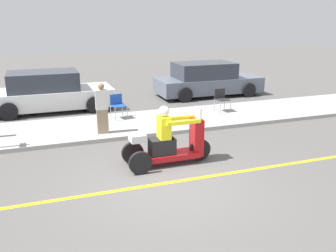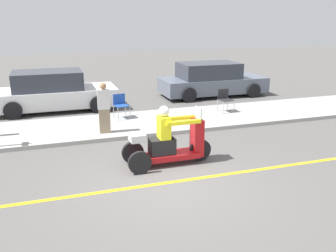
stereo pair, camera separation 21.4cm
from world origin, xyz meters
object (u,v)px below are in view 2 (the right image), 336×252
object	(u,v)px
motorcycle_trike	(169,144)
spectator_end_of_line	(104,109)
folding_chair_set_back	(120,103)
folding_chair_curbside	(225,98)
parked_car_lot_center	(53,92)
parked_car_lot_far	(211,80)

from	to	relation	value
motorcycle_trike	spectator_end_of_line	xyz separation A→B (m)	(-1.14, 2.74, 0.33)
folding_chair_set_back	folding_chair_curbside	bearing A→B (deg)	-5.08
motorcycle_trike	folding_chair_curbside	distance (m)	5.30
spectator_end_of_line	parked_car_lot_center	xyz separation A→B (m)	(-1.36, 3.90, -0.14)
folding_chair_set_back	parked_car_lot_far	xyz separation A→B (m)	(4.79, 2.87, 0.09)
folding_chair_set_back	parked_car_lot_center	xyz separation A→B (m)	(-2.16, 2.33, 0.10)
folding_chair_set_back	folding_chair_curbside	size ratio (longest dim) A/B	1.00
motorcycle_trike	spectator_end_of_line	size ratio (longest dim) A/B	1.45
spectator_end_of_line	parked_car_lot_far	distance (m)	7.14
parked_car_lot_far	motorcycle_trike	bearing A→B (deg)	-121.86
motorcycle_trike	folding_chair_curbside	xyz separation A→B (m)	(3.51, 3.96, 0.09)
folding_chair_curbside	parked_car_lot_center	xyz separation A→B (m)	(-6.01, 2.68, 0.10)
motorcycle_trike	folding_chair_set_back	distance (m)	4.32
folding_chair_set_back	folding_chair_curbside	distance (m)	3.86
motorcycle_trike	folding_chair_curbside	bearing A→B (deg)	48.42
parked_car_lot_far	spectator_end_of_line	bearing A→B (deg)	-141.62
spectator_end_of_line	folding_chair_curbside	xyz separation A→B (m)	(4.65, 1.22, -0.24)
folding_chair_curbside	parked_car_lot_far	size ratio (longest dim) A/B	0.17
spectator_end_of_line	parked_car_lot_center	size ratio (longest dim) A/B	0.33
parked_car_lot_center	folding_chair_curbside	bearing A→B (deg)	-24.00
motorcycle_trike	folding_chair_curbside	size ratio (longest dim) A/B	2.73
parked_car_lot_far	parked_car_lot_center	xyz separation A→B (m)	(-6.95, -0.54, 0.01)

